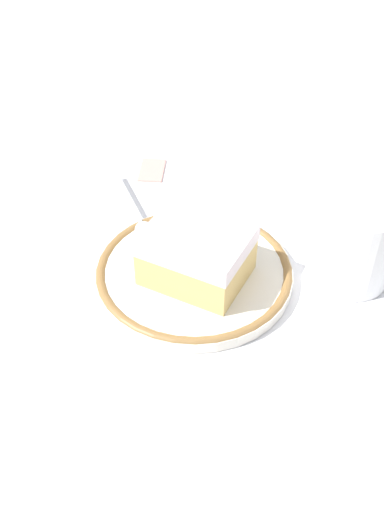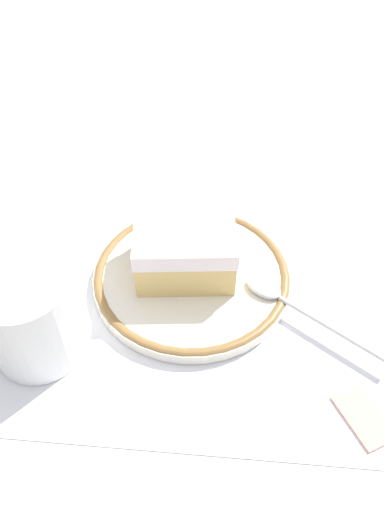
{
  "view_description": "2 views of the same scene",
  "coord_description": "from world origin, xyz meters",
  "px_view_note": "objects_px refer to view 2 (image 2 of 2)",
  "views": [
    {
      "loc": [
        0.25,
        -0.37,
        0.42
      ],
      "look_at": [
        0.01,
        -0.0,
        0.03
      ],
      "focal_mm": 41.83,
      "sensor_mm": 36.0,
      "label": 1
    },
    {
      "loc": [
        -0.02,
        0.32,
        0.37
      ],
      "look_at": [
        0.01,
        -0.0,
        0.03
      ],
      "focal_mm": 33.69,
      "sensor_mm": 36.0,
      "label": 2
    }
  ],
  "objects_px": {
    "cup": "(33,321)",
    "cake_slice": "(185,248)",
    "spoon": "(281,298)",
    "plate": "(192,273)",
    "sugar_packet": "(365,416)"
  },
  "relations": [
    {
      "from": "cup",
      "to": "sugar_packet",
      "type": "height_order",
      "value": "cup"
    },
    {
      "from": "plate",
      "to": "cup",
      "type": "xyz_separation_m",
      "value": [
        0.13,
        0.09,
        0.03
      ]
    },
    {
      "from": "cake_slice",
      "to": "sugar_packet",
      "type": "relative_size",
      "value": 2.07
    },
    {
      "from": "plate",
      "to": "spoon",
      "type": "bearing_deg",
      "value": 159.95
    },
    {
      "from": "spoon",
      "to": "plate",
      "type": "bearing_deg",
      "value": -20.05
    },
    {
      "from": "spoon",
      "to": "cup",
      "type": "distance_m",
      "value": 0.22
    },
    {
      "from": "plate",
      "to": "sugar_packet",
      "type": "bearing_deg",
      "value": 137.54
    },
    {
      "from": "plate",
      "to": "cup",
      "type": "height_order",
      "value": "cup"
    },
    {
      "from": "cake_slice",
      "to": "cup",
      "type": "bearing_deg",
      "value": 38.61
    },
    {
      "from": "plate",
      "to": "sugar_packet",
      "type": "relative_size",
      "value": 3.94
    },
    {
      "from": "cake_slice",
      "to": "spoon",
      "type": "xyz_separation_m",
      "value": [
        -0.09,
        0.03,
        -0.02
      ]
    },
    {
      "from": "cake_slice",
      "to": "cup",
      "type": "xyz_separation_m",
      "value": [
        0.12,
        0.1,
        -0.0
      ]
    },
    {
      "from": "cup",
      "to": "cake_slice",
      "type": "bearing_deg",
      "value": -141.39
    },
    {
      "from": "plate",
      "to": "cake_slice",
      "type": "xyz_separation_m",
      "value": [
        0.01,
        -0.0,
        0.03
      ]
    },
    {
      "from": "cake_slice",
      "to": "plate",
      "type": "bearing_deg",
      "value": 159.45
    }
  ]
}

